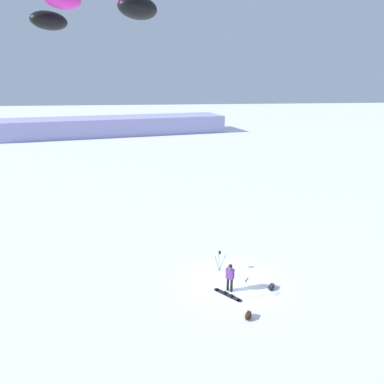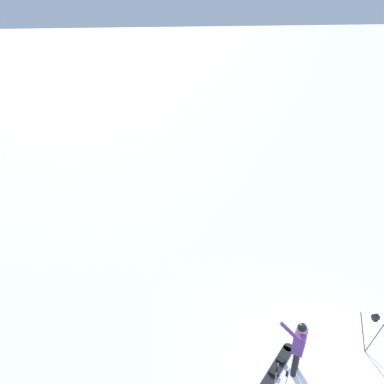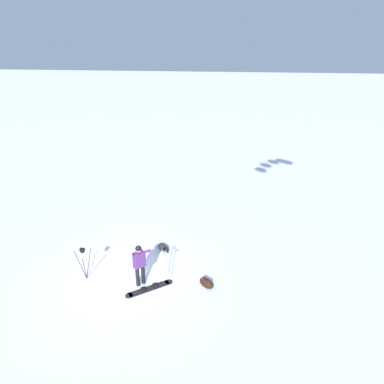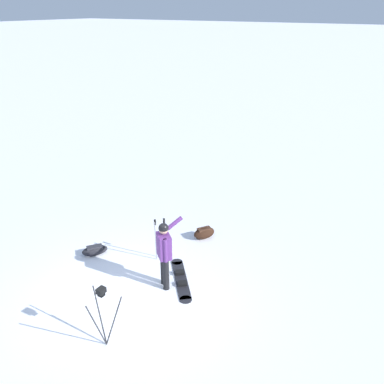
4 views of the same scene
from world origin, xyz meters
TOP-DOWN VIEW (x-y plane):
  - ground_plane at (0.00, 0.00)m, footprint 300.00×300.00m
  - snowboarder at (-0.36, -0.77)m, footprint 0.47×0.74m
  - snowboard at (-0.53, -1.15)m, footprint 1.26×1.39m
  - traction_kite at (-5.61, -7.27)m, footprint 3.39×3.08m
  - gear_bag_large at (1.93, -0.88)m, footprint 0.62×0.70m
  - camera_tripod at (-0.48, 1.31)m, footprint 0.69×0.55m
  - gear_bag_small at (-0.00, -3.09)m, footprint 0.57×0.67m
  - ski_poles at (0.33, -1.54)m, footprint 0.33×0.36m
  - distant_ridge at (-11.06, 57.67)m, footprint 46.65×18.53m

SIDE VIEW (x-z plane):
  - ground_plane at x=0.00m, z-range 0.00..0.00m
  - snowboard at x=-0.53m, z-range -0.03..0.07m
  - gear_bag_large at x=1.93m, z-range 0.01..0.26m
  - gear_bag_small at x=0.00m, z-range 0.01..0.33m
  - ski_poles at x=0.33m, z-range 0.19..1.36m
  - camera_tripod at x=-0.48m, z-range 0.28..1.56m
  - snowboarder at x=-0.36m, z-range 0.15..1.78m
  - distant_ridge at x=-11.06m, z-range 0.00..3.54m
  - traction_kite at x=-5.61m, z-range 11.97..12.99m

